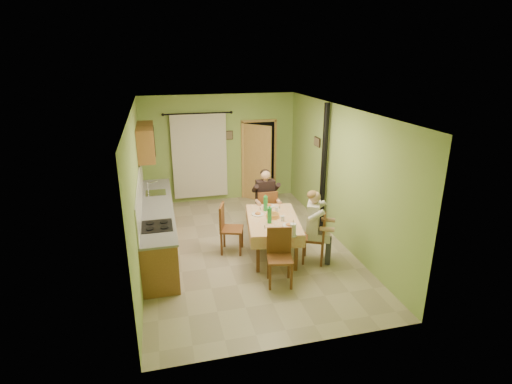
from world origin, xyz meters
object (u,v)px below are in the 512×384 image
object	(u,v)px
chair_far	(266,219)
man_right	(315,219)
dining_table	(273,236)
chair_right	(314,247)
stove_flue	(323,184)
chair_near	(280,268)
man_far	(266,194)
chair_left	(231,238)

from	to	relation	value
chair_far	man_right	world-z (taller)	man_right
dining_table	chair_far	bearing A→B (deg)	91.74
chair_right	dining_table	bearing A→B (deg)	81.46
chair_right	stove_flue	distance (m)	1.81
dining_table	chair_near	world-z (taller)	chair_near
dining_table	man_far	xyz separation A→B (m)	(0.14, 1.07, 0.50)
chair_near	man_right	distance (m)	1.19
man_far	man_right	bearing A→B (deg)	-70.15
chair_left	chair_right	bearing A→B (deg)	79.75
chair_far	chair_right	bearing A→B (deg)	-69.64
dining_table	chair_near	distance (m)	1.08
chair_near	chair_far	bearing A→B (deg)	-87.58
chair_right	man_right	distance (m)	0.59
chair_far	man_far	world-z (taller)	man_far
chair_far	chair_left	bearing A→B (deg)	-139.91
man_right	dining_table	bearing A→B (deg)	81.32
man_far	man_right	world-z (taller)	same
chair_near	stove_flue	bearing A→B (deg)	-117.02
chair_near	chair_left	size ratio (longest dim) A/B	0.99
chair_near	chair_right	size ratio (longest dim) A/B	1.02
dining_table	chair_left	bearing A→B (deg)	167.43
dining_table	chair_left	xyz separation A→B (m)	(-0.77, 0.31, -0.09)
chair_left	stove_flue	size ratio (longest dim) A/B	0.35
chair_near	chair_left	bearing A→B (deg)	-55.63
dining_table	chair_near	bearing A→B (deg)	-90.51
dining_table	stove_flue	distance (m)	1.86
chair_near	stove_flue	xyz separation A→B (m)	(1.62, 2.05, 0.73)
chair_far	stove_flue	world-z (taller)	stove_flue
chair_far	man_far	distance (m)	0.59
chair_left	stove_flue	distance (m)	2.42
man_right	man_far	bearing A→B (deg)	45.07
dining_table	chair_far	world-z (taller)	chair_far
man_right	chair_near	bearing A→B (deg)	150.81
chair_left	man_far	size ratio (longest dim) A/B	0.71
chair_near	chair_right	xyz separation A→B (m)	(0.87, 0.58, -0.00)
man_right	chair_right	bearing A→B (deg)	-90.00
stove_flue	dining_table	bearing A→B (deg)	-145.24
dining_table	man_far	world-z (taller)	man_far
chair_far	chair_left	xyz separation A→B (m)	(-0.91, -0.74, 0.00)
dining_table	man_right	world-z (taller)	man_right
man_far	chair_near	bearing A→B (deg)	-97.87
dining_table	stove_flue	bearing A→B (deg)	44.26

